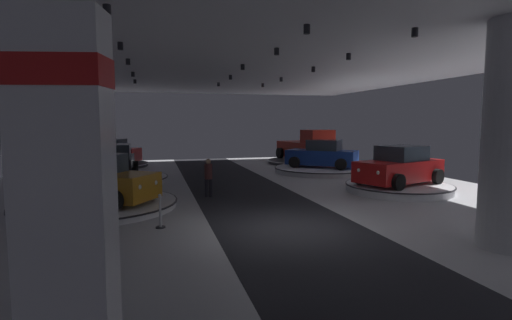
# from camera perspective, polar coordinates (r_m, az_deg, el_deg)

# --- Properties ---
(ground) EXTENTS (24.00, 44.00, 0.06)m
(ground) POSITION_cam_1_polar(r_m,az_deg,el_deg) (11.40, 4.91, -10.18)
(ground) COLOR #B2B2B7
(ceiling_with_spotlights) EXTENTS (24.00, 44.00, 0.39)m
(ceiling_with_spotlights) POSITION_cam_1_polar(r_m,az_deg,el_deg) (11.25, 5.16, 18.31)
(ceiling_with_spotlights) COLOR silver
(brand_sign_pylon) EXTENTS (1.37, 0.89, 4.40)m
(brand_sign_pylon) POSITION_cam_1_polar(r_m,az_deg,el_deg) (5.21, -26.67, -3.90)
(brand_sign_pylon) COLOR slate
(brand_sign_pylon) RESTS_ON ground
(display_platform_deep_right) EXTENTS (5.68, 5.68, 0.25)m
(display_platform_deep_right) POSITION_cam_1_polar(r_m,az_deg,el_deg) (29.25, 7.29, -0.18)
(display_platform_deep_right) COLOR #333338
(display_platform_deep_right) RESTS_ON ground
(pickup_truck_deep_right) EXTENTS (3.31, 5.56, 2.30)m
(pickup_truck_deep_right) POSITION_cam_1_polar(r_m,az_deg,el_deg) (28.89, 7.64, 1.82)
(pickup_truck_deep_right) COLOR maroon
(pickup_truck_deep_right) RESTS_ON display_platform_deep_right
(display_platform_deep_left) EXTENTS (5.43, 5.43, 0.23)m
(display_platform_deep_left) POSITION_cam_1_polar(r_m,az_deg,el_deg) (28.56, -21.17, -0.68)
(display_platform_deep_left) COLOR #333338
(display_platform_deep_left) RESTS_ON ground
(display_car_deep_left) EXTENTS (4.56, 3.24, 1.71)m
(display_car_deep_left) POSITION_cam_1_polar(r_m,az_deg,el_deg) (28.47, -21.17, 1.05)
(display_car_deep_left) COLOR red
(display_car_deep_left) RESTS_ON display_platform_deep_left
(display_platform_mid_right) EXTENTS (4.63, 4.63, 0.34)m
(display_platform_mid_right) POSITION_cam_1_polar(r_m,az_deg,el_deg) (18.24, 20.46, -3.84)
(display_platform_mid_right) COLOR silver
(display_platform_mid_right) RESTS_ON ground
(display_car_mid_right) EXTENTS (4.56, 3.28, 1.71)m
(display_car_mid_right) POSITION_cam_1_polar(r_m,az_deg,el_deg) (18.15, 20.61, -0.98)
(display_car_mid_right) COLOR red
(display_car_mid_right) RESTS_ON display_platform_mid_right
(display_platform_far_right) EXTENTS (5.84, 5.84, 0.32)m
(display_platform_far_right) POSITION_cam_1_polar(r_m,az_deg,el_deg) (24.06, 9.73, -1.39)
(display_platform_far_right) COLOR silver
(display_platform_far_right) RESTS_ON ground
(display_car_far_right) EXTENTS (4.37, 4.09, 1.71)m
(display_car_far_right) POSITION_cam_1_polar(r_m,az_deg,el_deg) (23.96, 9.84, 0.76)
(display_car_far_right) COLOR navy
(display_car_far_right) RESTS_ON display_platform_far_right
(display_platform_mid_left) EXTENTS (5.63, 5.63, 0.24)m
(display_platform_mid_left) POSITION_cam_1_polar(r_m,az_deg,el_deg) (14.91, -22.56, -6.19)
(display_platform_mid_left) COLOR silver
(display_platform_mid_left) RESTS_ON ground
(display_car_mid_left) EXTENTS (4.52, 3.74, 1.71)m
(display_car_mid_left) POSITION_cam_1_polar(r_m,az_deg,el_deg) (14.78, -22.78, -2.87)
(display_car_mid_left) COLOR #B77519
(display_car_mid_left) RESTS_ON display_platform_mid_left
(display_platform_far_left) EXTENTS (5.32, 5.32, 0.26)m
(display_platform_far_left) POSITION_cam_1_polar(r_m,az_deg,el_deg) (21.11, -20.23, -2.70)
(display_platform_far_left) COLOR silver
(display_platform_far_left) RESTS_ON ground
(display_car_far_left) EXTENTS (2.26, 4.26, 1.71)m
(display_car_far_left) POSITION_cam_1_polar(r_m,az_deg,el_deg) (20.98, -20.32, -0.34)
(display_car_far_left) COLOR black
(display_car_far_left) RESTS_ON display_platform_far_left
(visitor_walking_near) EXTENTS (0.32, 0.32, 1.59)m
(visitor_walking_near) POSITION_cam_1_polar(r_m,az_deg,el_deg) (15.90, -7.11, -2.27)
(visitor_walking_near) COLOR black
(visitor_walking_near) RESTS_ON ground
(stanchion_a) EXTENTS (0.28, 0.28, 1.01)m
(stanchion_a) POSITION_cam_1_polar(r_m,az_deg,el_deg) (11.61, -14.08, -8.03)
(stanchion_a) COLOR #333338
(stanchion_a) RESTS_ON ground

